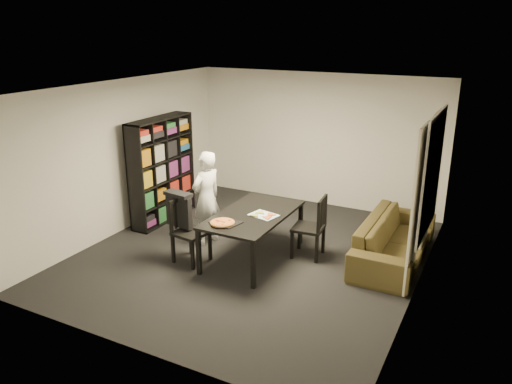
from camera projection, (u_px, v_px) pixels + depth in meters
The scene contains 16 objects.
room at pixel (252, 176), 7.47m from camera, with size 5.01×5.51×2.61m.
window_pane at pixel (432, 174), 6.83m from camera, with size 0.02×1.40×1.60m, color black.
window_frame at pixel (432, 174), 6.84m from camera, with size 0.03×1.52×1.72m, color white.
curtain_left at pixel (416, 209), 6.55m from camera, with size 0.03×0.70×2.25m, color beige.
curtain_right at pixel (429, 187), 7.42m from camera, with size 0.03×0.70×2.25m, color beige.
bookshelf at pixel (162, 170), 9.02m from camera, with size 0.35×1.50×1.90m, color black.
dining_table at pixel (253, 217), 7.56m from camera, with size 0.98×1.77×0.74m.
chair_left at pixel (186, 226), 7.53m from camera, with size 0.52×0.52×0.99m.
chair_right at pixel (314, 223), 7.64m from camera, with size 0.50×0.50×0.99m.
draped_jacket at pixel (179, 208), 7.53m from camera, with size 0.47×0.25×0.55m.
person at pixel (206, 198), 8.08m from camera, with size 0.57×0.37×1.56m, color white.
baking_tray at pixel (226, 222), 7.19m from camera, with size 0.40×0.32×0.01m, color black.
pepperoni_pizza at pixel (222, 223), 7.12m from camera, with size 0.35×0.35×0.03m.
kitchen_towel at pixel (264, 215), 7.46m from camera, with size 0.40×0.30×0.01m, color white.
pizza_slices at pixel (263, 215), 7.44m from camera, with size 0.37×0.31×0.01m, color gold, non-canonical shape.
sofa at pixel (395, 239), 7.63m from camera, with size 2.24×0.87×0.65m, color #44381B.
Camera 1 is at (3.33, -6.34, 3.45)m, focal length 35.00 mm.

